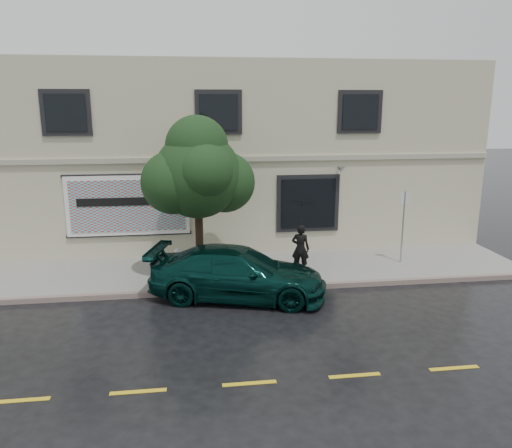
{
  "coord_description": "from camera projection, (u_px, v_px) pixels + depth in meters",
  "views": [
    {
      "loc": [
        -1.09,
        -12.44,
        5.51
      ],
      "look_at": [
        0.91,
        2.2,
        1.91
      ],
      "focal_mm": 35.0,
      "sensor_mm": 36.0,
      "label": 1
    }
  ],
  "objects": [
    {
      "name": "curb",
      "position": [
        229.0,
        290.0,
        14.85
      ],
      "size": [
        20.0,
        0.18,
        0.16
      ],
      "primitive_type": "cube",
      "color": "slate",
      "rests_on": "ground"
    },
    {
      "name": "road_marking",
      "position": [
        250.0,
        383.0,
        10.05
      ],
      "size": [
        19.0,
        0.12,
        0.01
      ],
      "primitive_type": "cube",
      "color": "gold",
      "rests_on": "ground"
    },
    {
      "name": "car",
      "position": [
        238.0,
        273.0,
        14.35
      ],
      "size": [
        5.47,
        3.48,
        1.47
      ],
      "primitive_type": "imported",
      "rotation": [
        0.0,
        0.0,
        1.31
      ],
      "color": "black",
      "rests_on": "ground"
    },
    {
      "name": "pedestrian",
      "position": [
        300.0,
        249.0,
        16.04
      ],
      "size": [
        0.69,
        0.59,
        1.59
      ],
      "primitive_type": "imported",
      "rotation": [
        0.0,
        0.0,
        2.72
      ],
      "color": "black",
      "rests_on": "sidewalk"
    },
    {
      "name": "street_tree",
      "position": [
        198.0,
        175.0,
        15.29
      ],
      "size": [
        2.67,
        2.67,
        4.54
      ],
      "color": "#312116",
      "rests_on": "sidewalk"
    },
    {
      "name": "ground",
      "position": [
        234.0,
        313.0,
        13.42
      ],
      "size": [
        90.0,
        90.0,
        0.0
      ],
      "primitive_type": "plane",
      "color": "black",
      "rests_on": "ground"
    },
    {
      "name": "sign_pole",
      "position": [
        403.0,
        220.0,
        16.92
      ],
      "size": [
        0.3,
        0.08,
        2.47
      ],
      "rotation": [
        0.0,
        0.0,
        -0.18
      ],
      "color": "#989CA0",
      "rests_on": "sidewalk"
    },
    {
      "name": "umbrella",
      "position": [
        301.0,
        213.0,
        15.77
      ],
      "size": [
        1.21,
        1.21,
        0.72
      ],
      "primitive_type": "imported",
      "rotation": [
        0.0,
        0.0,
        -0.28
      ],
      "color": "black",
      "rests_on": "pedestrian"
    },
    {
      "name": "billboard",
      "position": [
        128.0,
        205.0,
        17.25
      ],
      "size": [
        4.3,
        0.16,
        2.2
      ],
      "color": "white",
      "rests_on": "ground"
    },
    {
      "name": "sidewalk",
      "position": [
        225.0,
        271.0,
        16.54
      ],
      "size": [
        20.0,
        3.5,
        0.15
      ],
      "primitive_type": "cube",
      "color": "gray",
      "rests_on": "ground"
    },
    {
      "name": "building",
      "position": [
        213.0,
        151.0,
        21.26
      ],
      "size": [
        20.0,
        8.12,
        7.0
      ],
      "color": "#B5AC92",
      "rests_on": "ground"
    },
    {
      "name": "fire_hydrant",
      "position": [
        178.0,
        261.0,
        15.98
      ],
      "size": [
        0.35,
        0.33,
        0.85
      ],
      "rotation": [
        0.0,
        0.0,
        0.01
      ],
      "color": "silver",
      "rests_on": "sidewalk"
    }
  ]
}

